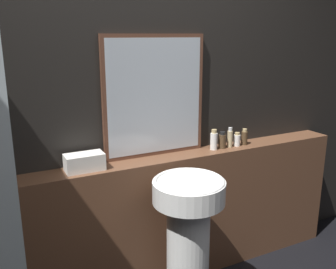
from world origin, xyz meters
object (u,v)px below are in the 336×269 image
shampoo_bottle (214,140)px  pedestal_sink (189,236)px  mirror (155,97)px  hand_soap_bottle (244,137)px  conditioner_bottle (222,141)px  body_wash_bottle (237,140)px  lotion_bottle (230,138)px  towel_stack (84,162)px

shampoo_bottle → pedestal_sink: bearing=-137.7°
mirror → hand_soap_bottle: 0.79m
conditioner_bottle → hand_soap_bottle: 0.20m
body_wash_bottle → hand_soap_bottle: hand_soap_bottle is taller
conditioner_bottle → lotion_bottle: bearing=0.0°
pedestal_sink → conditioner_bottle: (0.50, 0.39, 0.44)m
mirror → towel_stack: mirror is taller
mirror → shampoo_bottle: size_ratio=5.44×
shampoo_bottle → mirror: bearing=168.9°
pedestal_sink → shampoo_bottle: shampoo_bottle is taller
pedestal_sink → hand_soap_bottle: size_ratio=7.51×
pedestal_sink → lotion_bottle: lotion_bottle is taller
lotion_bottle → hand_soap_bottle: 0.13m
towel_stack → hand_soap_bottle: hand_soap_bottle is taller
pedestal_sink → towel_stack: size_ratio=3.92×
pedestal_sink → hand_soap_bottle: bearing=28.9°
shampoo_bottle → body_wash_bottle: (0.21, 0.00, -0.02)m
towel_stack → shampoo_bottle: bearing=-0.0°
pedestal_sink → shampoo_bottle: size_ratio=6.18×
towel_stack → lotion_bottle: 1.09m
shampoo_bottle → lotion_bottle: 0.14m
mirror → towel_stack: (-0.52, -0.08, -0.35)m
mirror → shampoo_bottle: 0.55m
mirror → hand_soap_bottle: mirror is taller
shampoo_bottle → towel_stack: bearing=180.0°
mirror → conditioner_bottle: mirror is taller
shampoo_bottle → body_wash_bottle: bearing=0.0°
mirror → body_wash_bottle: mirror is taller
pedestal_sink → lotion_bottle: size_ratio=6.23×
pedestal_sink → towel_stack: towel_stack is taller
lotion_bottle → body_wash_bottle: lotion_bottle is taller
shampoo_bottle → hand_soap_bottle: bearing=0.0°
shampoo_bottle → conditioner_bottle: bearing=0.0°
mirror → hand_soap_bottle: size_ratio=6.61×
body_wash_bottle → conditioner_bottle: bearing=180.0°
mirror → shampoo_bottle: bearing=-11.1°
mirror → body_wash_bottle: size_ratio=7.91×
hand_soap_bottle → lotion_bottle: bearing=180.0°
pedestal_sink → hand_soap_bottle: (0.70, 0.39, 0.44)m
lotion_bottle → pedestal_sink: bearing=-145.7°
shampoo_bottle → lotion_bottle: shampoo_bottle is taller
pedestal_sink → lotion_bottle: bearing=34.3°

